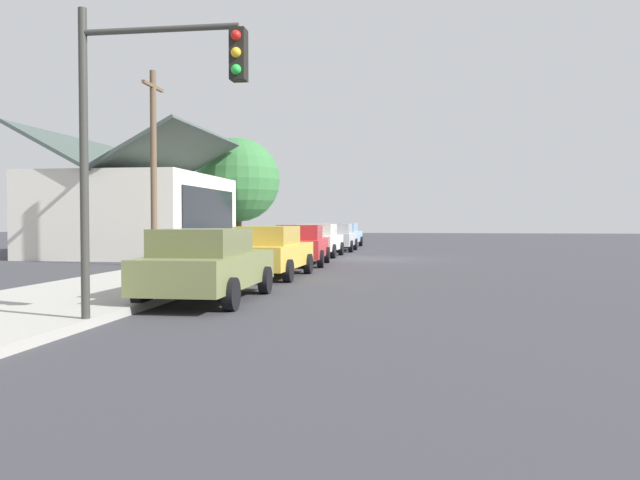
{
  "coord_description": "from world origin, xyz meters",
  "views": [
    {
      "loc": [
        -29.07,
        -1.72,
        1.77
      ],
      "look_at": [
        0.0,
        2.58,
        0.86
      ],
      "focal_mm": 35.79,
      "sensor_mm": 36.0,
      "label": 1
    }
  ],
  "objects_px": {
    "car_ivory": "(319,240)",
    "traffic_light_main": "(145,113)",
    "car_skyblue": "(345,235)",
    "car_cherry": "(301,245)",
    "car_silver": "(337,237)",
    "car_mustard": "(271,251)",
    "shade_tree": "(238,180)",
    "car_olive": "(208,264)",
    "fire_hydrant_red": "(315,241)",
    "utility_pole_wooden": "(154,164)"
  },
  "relations": [
    {
      "from": "utility_pole_wooden",
      "to": "car_cherry",
      "type": "bearing_deg",
      "value": -76.52
    },
    {
      "from": "car_ivory",
      "to": "traffic_light_main",
      "type": "relative_size",
      "value": 0.84
    },
    {
      "from": "utility_pole_wooden",
      "to": "car_skyblue",
      "type": "bearing_deg",
      "value": -16.24
    },
    {
      "from": "car_silver",
      "to": "traffic_light_main",
      "type": "height_order",
      "value": "traffic_light_main"
    },
    {
      "from": "car_ivory",
      "to": "car_silver",
      "type": "bearing_deg",
      "value": -1.07
    },
    {
      "from": "car_olive",
      "to": "car_mustard",
      "type": "xyz_separation_m",
      "value": [
        5.84,
        -0.08,
        -0.0
      ]
    },
    {
      "from": "car_skyblue",
      "to": "car_ivory",
      "type": "bearing_deg",
      "value": -178.37
    },
    {
      "from": "car_olive",
      "to": "car_ivory",
      "type": "xyz_separation_m",
      "value": [
        17.29,
        0.15,
        -0.0
      ]
    },
    {
      "from": "car_olive",
      "to": "car_silver",
      "type": "bearing_deg",
      "value": -0.45
    },
    {
      "from": "car_ivory",
      "to": "traffic_light_main",
      "type": "bearing_deg",
      "value": -177.7
    },
    {
      "from": "car_ivory",
      "to": "fire_hydrant_red",
      "type": "relative_size",
      "value": 6.14
    },
    {
      "from": "car_mustard",
      "to": "fire_hydrant_red",
      "type": "distance_m",
      "value": 18.98
    },
    {
      "from": "car_ivory",
      "to": "shade_tree",
      "type": "relative_size",
      "value": 0.65
    },
    {
      "from": "car_cherry",
      "to": "utility_pole_wooden",
      "type": "xyz_separation_m",
      "value": [
        -1.32,
        5.52,
        3.11
      ]
    },
    {
      "from": "car_ivory",
      "to": "car_skyblue",
      "type": "height_order",
      "value": "same"
    },
    {
      "from": "utility_pole_wooden",
      "to": "fire_hydrant_red",
      "type": "relative_size",
      "value": 10.56
    },
    {
      "from": "car_mustard",
      "to": "car_skyblue",
      "type": "relative_size",
      "value": 0.99
    },
    {
      "from": "car_mustard",
      "to": "fire_hydrant_red",
      "type": "xyz_separation_m",
      "value": [
        18.91,
        1.56,
        -0.32
      ]
    },
    {
      "from": "car_olive",
      "to": "car_silver",
      "type": "xyz_separation_m",
      "value": [
        22.89,
        -0.1,
        -0.0
      ]
    },
    {
      "from": "car_silver",
      "to": "shade_tree",
      "type": "bearing_deg",
      "value": 80.18
    },
    {
      "from": "car_skyblue",
      "to": "shade_tree",
      "type": "xyz_separation_m",
      "value": [
        -4.62,
        6.0,
        3.37
      ]
    },
    {
      "from": "utility_pole_wooden",
      "to": "traffic_light_main",
      "type": "bearing_deg",
      "value": -157.46
    },
    {
      "from": "utility_pole_wooden",
      "to": "fire_hydrant_red",
      "type": "height_order",
      "value": "utility_pole_wooden"
    },
    {
      "from": "car_cherry",
      "to": "car_silver",
      "type": "height_order",
      "value": "same"
    },
    {
      "from": "car_skyblue",
      "to": "traffic_light_main",
      "type": "height_order",
      "value": "traffic_light_main"
    },
    {
      "from": "car_skyblue",
      "to": "fire_hydrant_red",
      "type": "relative_size",
      "value": 6.89
    },
    {
      "from": "car_olive",
      "to": "fire_hydrant_red",
      "type": "relative_size",
      "value": 6.68
    },
    {
      "from": "fire_hydrant_red",
      "to": "shade_tree",
      "type": "bearing_deg",
      "value": 99.81
    },
    {
      "from": "traffic_light_main",
      "to": "car_cherry",
      "type": "bearing_deg",
      "value": 0.53
    },
    {
      "from": "utility_pole_wooden",
      "to": "fire_hydrant_red",
      "type": "xyz_separation_m",
      "value": [
        14.74,
        -4.0,
        -3.43
      ]
    },
    {
      "from": "car_mustard",
      "to": "utility_pole_wooden",
      "type": "height_order",
      "value": "utility_pole_wooden"
    },
    {
      "from": "car_cherry",
      "to": "traffic_light_main",
      "type": "xyz_separation_m",
      "value": [
        -14.96,
        -0.14,
        2.68
      ]
    },
    {
      "from": "fire_hydrant_red",
      "to": "utility_pole_wooden",
      "type": "bearing_deg",
      "value": 164.81
    },
    {
      "from": "car_silver",
      "to": "shade_tree",
      "type": "distance_m",
      "value": 7.11
    },
    {
      "from": "car_cherry",
      "to": "car_silver",
      "type": "distance_m",
      "value": 11.56
    },
    {
      "from": "traffic_light_main",
      "to": "shade_tree",
      "type": "bearing_deg",
      "value": 12.79
    },
    {
      "from": "car_olive",
      "to": "car_silver",
      "type": "relative_size",
      "value": 1.07
    },
    {
      "from": "car_mustard",
      "to": "shade_tree",
      "type": "bearing_deg",
      "value": 20.33
    },
    {
      "from": "car_skyblue",
      "to": "car_olive",
      "type": "bearing_deg",
      "value": -177.85
    },
    {
      "from": "car_mustard",
      "to": "car_skyblue",
      "type": "height_order",
      "value": "same"
    },
    {
      "from": "car_olive",
      "to": "car_mustard",
      "type": "relative_size",
      "value": 0.98
    },
    {
      "from": "car_skyblue",
      "to": "traffic_light_main",
      "type": "relative_size",
      "value": 0.94
    },
    {
      "from": "car_skyblue",
      "to": "shade_tree",
      "type": "relative_size",
      "value": 0.73
    },
    {
      "from": "car_cherry",
      "to": "traffic_light_main",
      "type": "distance_m",
      "value": 15.2
    },
    {
      "from": "shade_tree",
      "to": "traffic_light_main",
      "type": "distance_m",
      "value": 28.28
    },
    {
      "from": "traffic_light_main",
      "to": "fire_hydrant_red",
      "type": "relative_size",
      "value": 7.32
    },
    {
      "from": "car_cherry",
      "to": "fire_hydrant_red",
      "type": "height_order",
      "value": "car_cherry"
    },
    {
      "from": "traffic_light_main",
      "to": "car_skyblue",
      "type": "bearing_deg",
      "value": 0.45
    },
    {
      "from": "car_mustard",
      "to": "utility_pole_wooden",
      "type": "distance_m",
      "value": 7.62
    },
    {
      "from": "car_cherry",
      "to": "shade_tree",
      "type": "distance_m",
      "value": 14.42
    }
  ]
}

